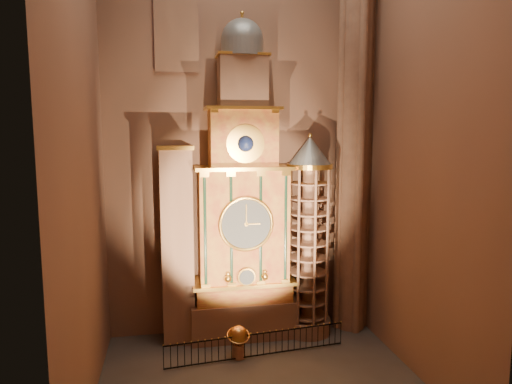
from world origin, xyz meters
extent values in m
plane|color=#8F624D|center=(0.00, 6.00, 11.00)|extent=(22.00, 0.00, 22.00)
plane|color=#8F624D|center=(-7.00, 0.00, 11.00)|extent=(0.00, 22.00, 22.00)
plane|color=#8F624D|center=(7.00, 0.00, 11.00)|extent=(0.00, 22.00, 22.00)
cube|color=#8C634C|center=(0.00, 5.00, 1.00)|extent=(5.60, 2.20, 2.00)
cube|color=maroon|center=(0.00, 5.00, 2.50)|extent=(5.00, 2.00, 1.00)
cube|color=gold|center=(0.00, 4.95, 3.05)|extent=(5.40, 2.30, 0.18)
cube|color=maroon|center=(0.00, 5.00, 6.00)|extent=(4.60, 2.00, 6.00)
cylinder|color=black|center=(-2.05, 4.14, 6.00)|extent=(0.32, 0.32, 5.60)
cylinder|color=black|center=(-0.75, 4.14, 6.00)|extent=(0.32, 0.32, 5.60)
cylinder|color=black|center=(0.75, 4.14, 6.00)|extent=(0.32, 0.32, 5.60)
cylinder|color=black|center=(2.05, 4.14, 6.00)|extent=(0.32, 0.32, 5.60)
cube|color=gold|center=(0.00, 4.95, 9.05)|extent=(5.00, 2.25, 0.18)
cylinder|color=#2D3033|center=(0.00, 3.99, 6.30)|extent=(2.60, 0.12, 2.60)
torus|color=gold|center=(0.00, 3.94, 6.30)|extent=(2.80, 0.16, 2.80)
cylinder|color=gold|center=(0.00, 3.84, 3.60)|extent=(0.90, 0.10, 0.90)
sphere|color=gold|center=(-0.95, 3.89, 3.55)|extent=(0.36, 0.36, 0.36)
sphere|color=gold|center=(0.95, 3.89, 3.55)|extent=(0.36, 0.36, 0.36)
cube|color=maroon|center=(0.00, 5.00, 10.50)|extent=(3.40, 1.80, 3.00)
sphere|color=#0C143E|center=(0.00, 4.09, 10.30)|extent=(0.80, 0.80, 0.80)
cube|color=gold|center=(0.00, 4.95, 12.05)|extent=(3.80, 2.00, 0.15)
cube|color=#8C634C|center=(0.00, 5.00, 13.30)|extent=(2.40, 1.60, 2.60)
sphere|color=slate|center=(0.00, 5.00, 15.40)|extent=(2.10, 2.10, 2.10)
cylinder|color=gold|center=(0.00, 5.00, 16.30)|extent=(0.14, 0.14, 0.80)
cube|color=#8C634C|center=(-3.40, 5.00, 5.00)|extent=(1.60, 1.40, 10.00)
cube|color=gold|center=(-3.40, 4.58, 3.00)|extent=(1.35, 0.10, 2.10)
cube|color=#4F2715|center=(-3.40, 4.52, 3.00)|extent=(1.05, 0.04, 1.75)
cube|color=gold|center=(-3.40, 4.58, 5.60)|extent=(1.35, 0.10, 2.10)
cube|color=#4F2715|center=(-3.40, 4.52, 5.60)|extent=(1.05, 0.04, 1.75)
cube|color=gold|center=(-3.40, 4.58, 8.20)|extent=(1.35, 0.10, 2.10)
cube|color=#4F2715|center=(-3.40, 4.52, 8.20)|extent=(1.05, 0.04, 1.75)
cube|color=gold|center=(-3.40, 5.00, 10.10)|extent=(1.80, 1.60, 0.20)
cylinder|color=#8C634C|center=(3.50, 4.70, 0.40)|extent=(2.50, 2.50, 0.80)
cylinder|color=#8C634C|center=(3.50, 4.70, 4.90)|extent=(0.70, 0.70, 8.20)
cylinder|color=gold|center=(3.50, 4.70, 9.10)|extent=(2.40, 2.40, 0.25)
cone|color=slate|center=(3.50, 4.70, 9.90)|extent=(2.30, 2.30, 1.50)
sphere|color=gold|center=(3.50, 4.70, 10.70)|extent=(0.20, 0.20, 0.20)
cylinder|color=#8C634C|center=(6.10, 5.00, 11.00)|extent=(1.60, 1.60, 22.00)
cylinder|color=#8C634C|center=(6.90, 5.00, 11.00)|extent=(0.44, 0.44, 22.00)
cylinder|color=#8C634C|center=(5.30, 5.00, 11.00)|extent=(0.44, 0.44, 22.00)
cylinder|color=#8C634C|center=(6.10, 5.80, 11.00)|extent=(0.44, 0.44, 22.00)
cylinder|color=#8C634C|center=(6.10, 4.20, 11.00)|extent=(0.44, 0.44, 22.00)
cube|color=navy|center=(-3.20, 5.94, 16.50)|extent=(2.00, 0.10, 5.00)
cube|color=#8C634C|center=(-3.20, 5.88, 16.50)|extent=(2.20, 0.06, 5.20)
cylinder|color=#8C634C|center=(-0.64, 2.53, 0.35)|extent=(0.60, 0.60, 0.71)
sphere|color=#D68A3C|center=(-0.64, 2.53, 1.16)|extent=(0.91, 0.91, 0.91)
torus|color=#D68A3C|center=(-0.64, 2.53, 1.16)|extent=(1.22, 1.16, 0.49)
cube|color=black|center=(0.27, 2.42, 1.19)|extent=(8.92, 0.98, 0.05)
cube|color=black|center=(0.27, 2.42, 0.10)|extent=(8.92, 0.98, 0.05)
camera|label=1|loc=(-3.77, -18.12, 10.84)|focal=32.00mm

